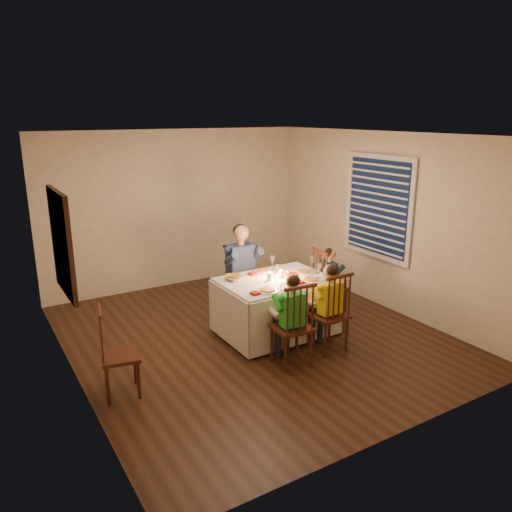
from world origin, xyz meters
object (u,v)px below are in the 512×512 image
dining_table (276,295)px  child_green (291,363)px  chair_end (328,317)px  adult (242,313)px  chair_extra (123,393)px  child_teal (328,317)px  serving_bowl (235,278)px  chair_near_left (291,363)px  child_yellow (327,349)px  chair_near_right (327,349)px  chair_adult (242,313)px

dining_table → child_green: size_ratio=1.32×
chair_end → adult: (-0.99, 0.78, 0.00)m
chair_extra → child_green: (1.89, -0.39, 0.00)m
chair_end → child_teal: child_teal is taller
dining_table → chair_extra: 2.31m
dining_table → serving_bowl: bearing=151.6°
adult → child_teal: size_ratio=1.29×
dining_table → chair_near_left: (-0.31, -0.81, -0.54)m
chair_near_left → chair_end: 1.51m
chair_end → child_yellow: child_yellow is taller
chair_near_left → child_yellow: 0.60m
chair_near_left → child_green: bearing=-0.0°
chair_near_right → child_yellow: child_yellow is taller
chair_adult → dining_table: bearing=-86.2°
chair_extra → adult: size_ratio=0.73×
child_green → child_yellow: bearing=-169.0°
dining_table → chair_adult: bearing=93.2°
dining_table → chair_near_right: size_ratio=1.41×
chair_near_right → serving_bowl: size_ratio=4.27×
dining_table → chair_near_right: 0.96m
child_yellow → serving_bowl: 1.48m
chair_extra → adult: adult is taller
chair_extra → child_teal: 3.18m
chair_adult → chair_near_left: same height
chair_end → child_green: child_green is taller
child_green → child_yellow: (0.59, 0.06, 0.00)m
dining_table → child_teal: size_ratio=1.40×
chair_extra → serving_bowl: serving_bowl is taller
child_teal → chair_extra: bearing=102.3°
chair_extra → child_yellow: bearing=-86.1°
chair_adult → child_yellow: bearing=-77.8°
dining_table → adult: dining_table is taller
chair_adult → chair_near_right: size_ratio=1.00×
chair_extra → child_teal: size_ratio=0.94×
serving_bowl → child_green: bearing=-81.5°
dining_table → child_teal: 1.09m
chair_extra → adult: bearing=-48.7°
chair_extra → chair_adult: bearing=-48.7°
chair_extra → serving_bowl: size_ratio=4.05×
chair_near_right → chair_end: same height
serving_bowl → chair_adult: bearing=53.0°
adult → child_yellow: bearing=-77.8°
child_teal → chair_near_right: bearing=143.9°
dining_table → adult: 0.98m
chair_end → chair_extra: size_ratio=1.05×
chair_near_right → chair_extra: size_ratio=1.05×
chair_near_left → chair_extra: 1.93m
dining_table → adult: size_ratio=1.09×
chair_near_right → child_teal: child_teal is taller
chair_end → adult: size_ratio=0.77×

